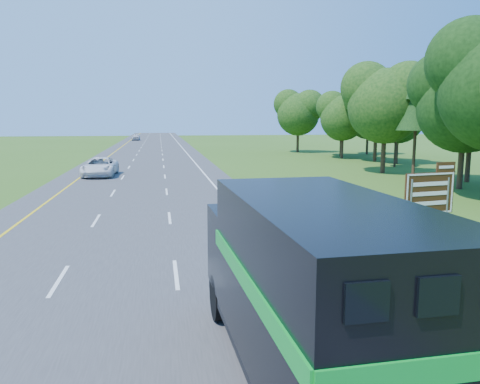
{
  "coord_description": "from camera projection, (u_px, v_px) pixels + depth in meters",
  "views": [
    {
      "loc": [
        1.39,
        -3.87,
        5.05
      ],
      "look_at": [
        5.1,
        17.59,
        1.67
      ],
      "focal_mm": 35.0,
      "sensor_mm": 36.0,
      "label": 1
    }
  ],
  "objects": [
    {
      "name": "far_car",
      "position": [
        136.0,
        137.0,
        114.29
      ],
      "size": [
        2.04,
        4.87,
        1.65
      ],
      "primitive_type": "imported",
      "rotation": [
        0.0,
        0.0,
        0.02
      ],
      "color": "#B2B2B9",
      "rests_on": "road"
    },
    {
      "name": "lane_markings",
      "position": [
        147.0,
        164.0,
        52.98
      ],
      "size": [
        11.15,
        260.0,
        0.01
      ],
      "color": "yellow",
      "rests_on": "road"
    },
    {
      "name": "white_suv",
      "position": [
        100.0,
        167.0,
        41.91
      ],
      "size": [
        2.94,
        6.03,
        1.65
      ],
      "primitive_type": "imported",
      "rotation": [
        0.0,
        0.0,
        -0.03
      ],
      "color": "silver",
      "rests_on": "road"
    },
    {
      "name": "tree_wall_right",
      "position": [
        473.0,
        107.0,
        36.97
      ],
      "size": [
        16.0,
        100.0,
        12.0
      ],
      "primitive_type": null,
      "color": "black",
      "rests_on": "ground"
    },
    {
      "name": "horse_truck",
      "position": [
        309.0,
        287.0,
        8.51
      ],
      "size": [
        2.89,
        8.47,
        3.71
      ],
      "rotation": [
        0.0,
        0.0,
        0.03
      ],
      "color": "black",
      "rests_on": "road"
    },
    {
      "name": "exit_sign",
      "position": [
        430.0,
        197.0,
        16.68
      ],
      "size": [
        2.08,
        0.39,
        3.55
      ],
      "rotation": [
        0.0,
        0.0,
        0.16
      ],
      "color": "gray",
      "rests_on": "ground"
    },
    {
      "name": "road",
      "position": [
        147.0,
        164.0,
        52.99
      ],
      "size": [
        15.0,
        260.0,
        0.04
      ],
      "primitive_type": "cube",
      "color": "#38383A",
      "rests_on": "ground"
    }
  ]
}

